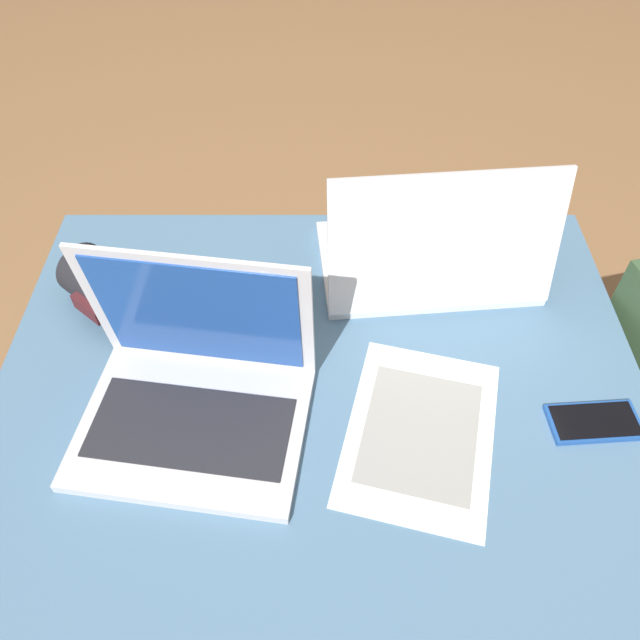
{
  "coord_description": "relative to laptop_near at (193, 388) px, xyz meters",
  "views": [
    {
      "loc": [
        0.0,
        -0.57,
        1.21
      ],
      "look_at": [
        0.0,
        0.06,
        0.49
      ],
      "focal_mm": 35.0,
      "sensor_mm": 36.0,
      "label": 1
    }
  ],
  "objects": [
    {
      "name": "ground_plane",
      "position": [
        0.18,
        0.05,
        -0.47
      ],
      "size": [
        14.0,
        14.0,
        0.0
      ],
      "primitive_type": "plane",
      "color": "olive"
    },
    {
      "name": "ottoman",
      "position": [
        0.18,
        0.05,
        -0.26
      ],
      "size": [
        1.02,
        0.82,
        0.41
      ],
      "color": "#2A3D4E",
      "rests_on": "ground_plane"
    },
    {
      "name": "wrist_brace",
      "position": [
        -0.16,
        0.2,
        -0.01
      ],
      "size": [
        0.2,
        0.19,
        0.09
      ],
      "rotation": [
        0.0,
        0.0,
        5.59
      ],
      "color": "black",
      "rests_on": "ottoman"
    },
    {
      "name": "cell_phone",
      "position": [
        0.59,
        -0.03,
        -0.05
      ],
      "size": [
        0.14,
        0.08,
        0.01
      ],
      "rotation": [
        0.0,
        0.0,
        4.78
      ],
      "color": "#1E4C9E",
      "rests_on": "ottoman"
    },
    {
      "name": "laptop_near",
      "position": [
        0.0,
        0.0,
        0.0
      ],
      "size": [
        0.36,
        0.29,
        0.26
      ],
      "rotation": [
        0.0,
        0.0,
        -0.14
      ],
      "color": "silver",
      "rests_on": "ottoman"
    },
    {
      "name": "laptop_far",
      "position": [
        0.37,
        0.28,
        -0.0
      ],
      "size": [
        0.4,
        0.28,
        0.25
      ],
      "rotation": [
        0.0,
        0.0,
        3.23
      ],
      "color": "silver",
      "rests_on": "ottoman"
    },
    {
      "name": "paper_sheet",
      "position": [
        0.33,
        -0.04,
        -0.05
      ],
      "size": [
        0.28,
        0.34,
        0.0
      ],
      "rotation": [
        0.0,
        0.0,
        -0.25
      ],
      "color": "white",
      "rests_on": "ottoman"
    }
  ]
}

